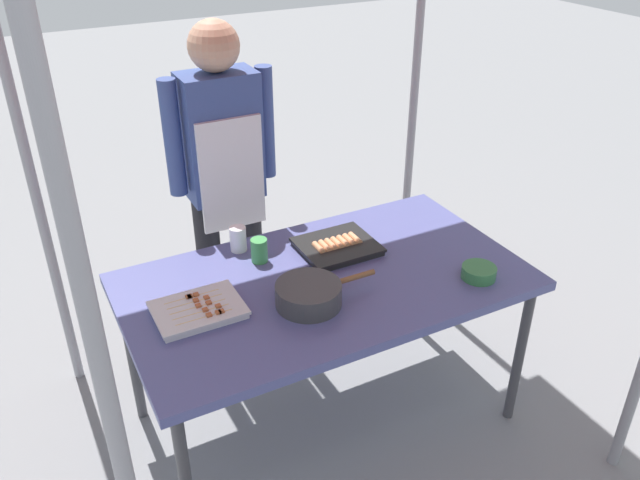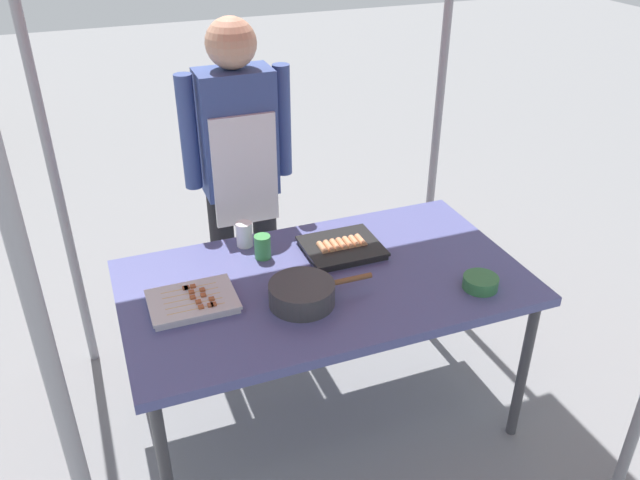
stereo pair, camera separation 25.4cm
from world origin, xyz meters
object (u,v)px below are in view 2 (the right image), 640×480
Objects in this scene: condiment_bowl at (481,282)px; tray_grilled_sausages at (342,247)px; stall_table at (324,289)px; drink_cup_near_edge at (263,247)px; cooking_wok at (302,293)px; tray_meat_skewers at (193,301)px; drink_cup_by_wok at (244,234)px; vendor_woman at (239,163)px.

tray_grilled_sausages is at bearing 131.40° from condiment_bowl.
stall_table is 11.60× the size of condiment_bowl.
drink_cup_near_edge is (-0.18, 0.24, 0.10)m from stall_table.
drink_cup_near_edge reaches higher than cooking_wok.
drink_cup_near_edge is at bearing 96.82° from cooking_wok.
cooking_wok reaches higher than tray_meat_skewers.
drink_cup_by_wok reaches higher than stall_table.
tray_meat_skewers is 0.79× the size of cooking_wok.
vendor_woman is at bearing 90.04° from cooking_wok.
cooking_wok is 2.97× the size of condiment_bowl.
condiment_bowl is 1.25m from vendor_woman.
tray_grilled_sausages is 0.34m from drink_cup_near_edge.
cooking_wok is (-0.28, -0.30, 0.03)m from tray_grilled_sausages.
drink_cup_by_wok reaches higher than tray_grilled_sausages.
tray_grilled_sausages is at bearing 49.49° from stall_table.
drink_cup_near_edge reaches higher than tray_grilled_sausages.
tray_meat_skewers is 0.86m from vendor_woman.
condiment_bowl is at bearing -12.61° from cooking_wok.
drink_cup_by_wok is (-0.23, 0.37, 0.11)m from stall_table.
condiment_bowl is at bearing 123.61° from vendor_woman.
cooking_wok is at bearing -137.39° from stall_table.
tray_grilled_sausages is 2.95× the size of drink_cup_by_wok.
tray_meat_skewers is 0.47m from drink_cup_by_wok.
drink_cup_near_edge is 0.93× the size of drink_cup_by_wok.
drink_cup_by_wok is at bearing 152.26° from tray_grilled_sausages.
condiment_bowl is (1.07, -0.29, 0.01)m from tray_meat_skewers.
tray_meat_skewers is (-0.67, -0.16, -0.00)m from tray_grilled_sausages.
tray_meat_skewers is at bearing -145.41° from drink_cup_near_edge.
tray_grilled_sausages reaches higher than stall_table.
stall_table is at bearing 100.58° from vendor_woman.
vendor_woman reaches higher than drink_cup_near_edge.
condiment_bowl is (0.54, -0.28, 0.08)m from stall_table.
drink_cup_near_edge is at bearing 167.54° from tray_grilled_sausages.
stall_table is at bearing -130.51° from tray_grilled_sausages.
tray_grilled_sausages is 2.35× the size of condiment_bowl.
vendor_woman is (0.39, 0.74, 0.20)m from tray_meat_skewers.
condiment_bowl is 0.90m from drink_cup_near_edge.
tray_meat_skewers is (-0.53, 0.01, 0.07)m from stall_table.
stall_table is at bearing 42.61° from cooking_wok.
drink_cup_by_wok is (-0.37, 0.20, 0.04)m from tray_grilled_sausages.
vendor_woman is (-0.14, 0.75, 0.27)m from stall_table.
drink_cup_by_wok reaches higher than condiment_bowl.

